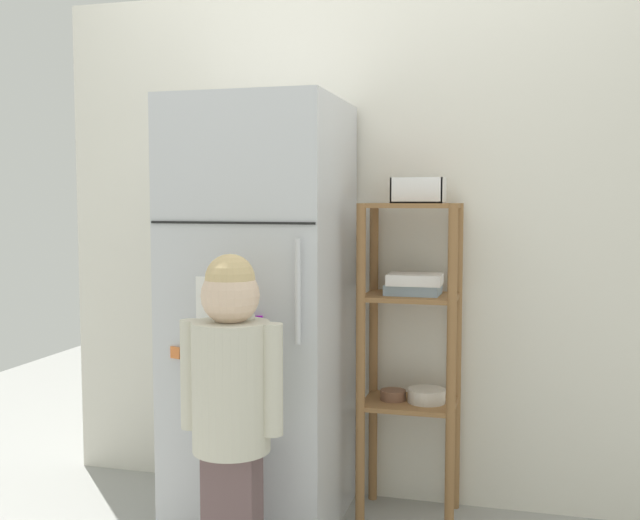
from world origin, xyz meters
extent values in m
cube|color=silver|center=(0.00, 0.36, 1.07)|extent=(2.62, 0.03, 2.14)
cube|color=silver|center=(-0.29, 0.02, 0.82)|extent=(0.62, 0.62, 1.64)
cube|color=black|center=(-0.29, -0.29, 1.18)|extent=(0.60, 0.01, 0.01)
cylinder|color=silver|center=(-0.05, -0.32, 0.95)|extent=(0.02, 0.02, 0.36)
cube|color=white|center=(-0.35, -0.29, 0.90)|extent=(0.16, 0.01, 0.17)
cube|color=#A515C9|center=(-0.20, -0.30, 0.85)|extent=(0.03, 0.01, 0.03)
cube|color=#D50D6D|center=(-0.30, -0.30, 0.51)|extent=(0.04, 0.02, 0.04)
cube|color=orange|center=(-0.51, -0.30, 0.72)|extent=(0.04, 0.02, 0.04)
cube|color=red|center=(-0.27, -0.30, 0.88)|extent=(0.03, 0.01, 0.03)
cube|color=#6232C8|center=(-0.25, -0.30, 0.76)|extent=(0.03, 0.01, 0.03)
cube|color=blue|center=(-0.46, -0.30, 0.70)|extent=(0.03, 0.01, 0.03)
cube|color=#0E93CD|center=(-0.42, -0.30, 0.42)|extent=(0.04, 0.01, 0.04)
cube|color=brown|center=(-0.22, -0.48, 0.22)|extent=(0.18, 0.11, 0.44)
cylinder|color=beige|center=(-0.22, -0.48, 0.66)|extent=(0.25, 0.25, 0.42)
sphere|color=beige|center=(-0.22, -0.40, 0.86)|extent=(0.11, 0.11, 0.11)
sphere|color=beige|center=(-0.22, -0.48, 0.95)|extent=(0.19, 0.19, 0.19)
sphere|color=tan|center=(-0.22, -0.48, 1.01)|extent=(0.16, 0.16, 0.16)
cylinder|color=beige|center=(-0.36, -0.48, 0.69)|extent=(0.07, 0.07, 0.36)
cylinder|color=beige|center=(-0.09, -0.48, 0.69)|extent=(0.07, 0.07, 0.36)
cylinder|color=olive|center=(0.09, 0.05, 0.62)|extent=(0.04, 0.04, 1.25)
cylinder|color=olive|center=(0.43, 0.05, 0.62)|extent=(0.04, 0.04, 1.25)
cylinder|color=olive|center=(0.09, 0.31, 0.62)|extent=(0.04, 0.04, 1.25)
cylinder|color=olive|center=(0.43, 0.31, 0.62)|extent=(0.04, 0.04, 1.25)
cube|color=olive|center=(0.26, 0.18, 1.24)|extent=(0.36, 0.28, 0.02)
cube|color=olive|center=(0.26, 0.18, 0.88)|extent=(0.36, 0.28, 0.02)
cube|color=olive|center=(0.26, 0.18, 0.46)|extent=(0.36, 0.28, 0.02)
cube|color=#99B2C6|center=(0.27, 0.19, 0.91)|extent=(0.21, 0.17, 0.04)
cube|color=white|center=(0.28, 0.18, 0.95)|extent=(0.21, 0.17, 0.04)
cylinder|color=brown|center=(0.20, 0.18, 0.49)|extent=(0.10, 0.10, 0.04)
cylinder|color=beige|center=(0.33, 0.18, 0.49)|extent=(0.15, 0.15, 0.05)
cube|color=white|center=(0.29, 0.20, 1.25)|extent=(0.20, 0.16, 0.01)
cube|color=white|center=(0.29, 0.12, 1.30)|extent=(0.20, 0.01, 0.10)
cube|color=white|center=(0.29, 0.28, 1.30)|extent=(0.20, 0.01, 0.10)
cube|color=white|center=(0.19, 0.20, 1.30)|extent=(0.01, 0.16, 0.10)
cube|color=white|center=(0.38, 0.20, 1.30)|extent=(0.01, 0.16, 0.10)
sphere|color=red|center=(0.26, 0.18, 1.28)|extent=(0.06, 0.06, 0.06)
sphere|color=#AF271F|center=(0.32, 0.18, 1.29)|extent=(0.08, 0.08, 0.08)
sphere|color=#A83F22|center=(0.28, 0.22, 1.29)|extent=(0.07, 0.07, 0.07)
sphere|color=orange|center=(0.31, 0.21, 1.29)|extent=(0.07, 0.07, 0.07)
camera|label=1|loc=(0.66, -2.68, 1.26)|focal=41.66mm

